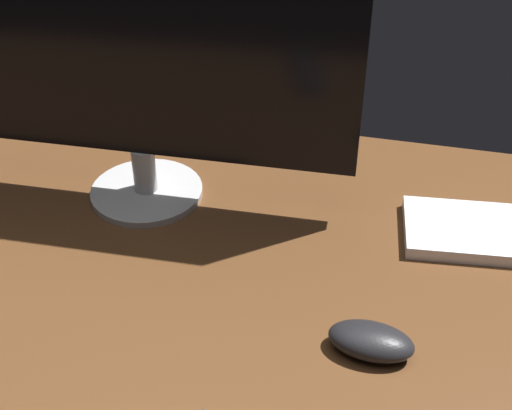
% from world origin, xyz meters
% --- Properties ---
extents(desk, '(1.40, 0.84, 0.02)m').
position_xyz_m(desk, '(0.00, 0.00, 0.01)').
color(desk, brown).
rests_on(desk, ground).
extents(monitor, '(0.64, 0.17, 0.47)m').
position_xyz_m(monitor, '(-0.16, 0.16, 0.28)').
color(monitor, '#B9B9B9').
rests_on(monitor, desk).
extents(computer_mouse, '(0.11, 0.06, 0.04)m').
position_xyz_m(computer_mouse, '(0.21, -0.08, 0.04)').
color(computer_mouse, black).
rests_on(computer_mouse, desk).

